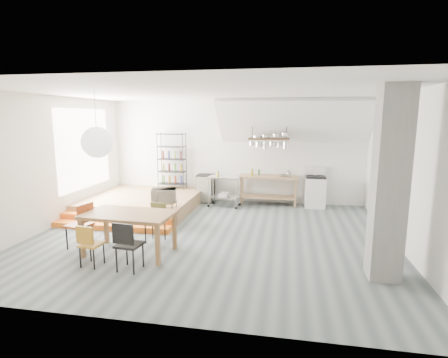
% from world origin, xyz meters
% --- Properties ---
extents(floor, '(8.00, 8.00, 0.00)m').
position_xyz_m(floor, '(0.00, 0.00, 0.00)').
color(floor, '#515B5D').
rests_on(floor, ground).
extents(wall_back, '(8.00, 0.04, 3.20)m').
position_xyz_m(wall_back, '(0.00, 3.50, 1.60)').
color(wall_back, silver).
rests_on(wall_back, ground).
extents(wall_left, '(0.04, 7.00, 3.20)m').
position_xyz_m(wall_left, '(-4.00, 0.00, 1.60)').
color(wall_left, silver).
rests_on(wall_left, ground).
extents(wall_right, '(0.04, 7.00, 3.20)m').
position_xyz_m(wall_right, '(4.00, 0.00, 1.60)').
color(wall_right, silver).
rests_on(wall_right, ground).
extents(ceiling, '(8.00, 7.00, 0.02)m').
position_xyz_m(ceiling, '(0.00, 0.00, 3.20)').
color(ceiling, white).
rests_on(ceiling, wall_back).
extents(slope_ceiling, '(4.40, 1.44, 1.32)m').
position_xyz_m(slope_ceiling, '(1.80, 2.90, 2.55)').
color(slope_ceiling, white).
rests_on(slope_ceiling, wall_back).
extents(window_pane, '(0.02, 2.50, 2.20)m').
position_xyz_m(window_pane, '(-3.98, 1.50, 1.80)').
color(window_pane, white).
rests_on(window_pane, wall_left).
extents(platform, '(3.00, 3.00, 0.40)m').
position_xyz_m(platform, '(-2.50, 2.00, 0.20)').
color(platform, '#9C754E').
rests_on(platform, ground).
extents(step_lower, '(3.00, 0.35, 0.13)m').
position_xyz_m(step_lower, '(-2.50, 0.05, 0.07)').
color(step_lower, orange).
rests_on(step_lower, ground).
extents(step_upper, '(3.00, 0.35, 0.27)m').
position_xyz_m(step_upper, '(-2.50, 0.40, 0.13)').
color(step_upper, orange).
rests_on(step_upper, ground).
extents(concrete_column, '(0.50, 0.50, 3.20)m').
position_xyz_m(concrete_column, '(3.30, -1.50, 1.60)').
color(concrete_column, slate).
rests_on(concrete_column, ground).
extents(kitchen_counter, '(1.80, 0.60, 0.91)m').
position_xyz_m(kitchen_counter, '(1.10, 3.15, 0.63)').
color(kitchen_counter, '#9C754E').
rests_on(kitchen_counter, ground).
extents(stove, '(0.60, 0.60, 1.18)m').
position_xyz_m(stove, '(2.50, 3.16, 0.48)').
color(stove, white).
rests_on(stove, ground).
extents(pot_rack, '(1.20, 0.50, 1.43)m').
position_xyz_m(pot_rack, '(1.13, 2.92, 1.98)').
color(pot_rack, '#3B2717').
rests_on(pot_rack, ceiling).
extents(wire_shelving, '(0.88, 0.38, 1.80)m').
position_xyz_m(wire_shelving, '(-2.00, 3.20, 1.33)').
color(wire_shelving, black).
rests_on(wire_shelving, platform).
extents(microwave_shelf, '(0.60, 0.40, 0.16)m').
position_xyz_m(microwave_shelf, '(-1.40, 0.75, 0.55)').
color(microwave_shelf, '#9C754E').
rests_on(microwave_shelf, platform).
extents(paper_lantern, '(0.60, 0.60, 0.60)m').
position_xyz_m(paper_lantern, '(-1.97, -1.25, 2.20)').
color(paper_lantern, white).
rests_on(paper_lantern, ceiling).
extents(dining_table, '(1.79, 1.07, 0.83)m').
position_xyz_m(dining_table, '(-1.37, -1.28, 0.74)').
color(dining_table, brown).
rests_on(dining_table, ground).
extents(chair_mustard, '(0.40, 0.40, 0.79)m').
position_xyz_m(chair_mustard, '(-1.80, -2.03, 0.47)').
color(chair_mustard, '#B57B1F').
rests_on(chair_mustard, ground).
extents(chair_black, '(0.45, 0.45, 0.91)m').
position_xyz_m(chair_black, '(-1.04, -2.08, 0.54)').
color(chair_black, black).
rests_on(chair_black, ground).
extents(chair_olive, '(0.43, 0.43, 0.83)m').
position_xyz_m(chair_olive, '(-1.11, -0.52, 0.50)').
color(chair_olive, brown).
rests_on(chair_olive, ground).
extents(chair_red, '(0.53, 0.53, 0.96)m').
position_xyz_m(chair_red, '(-2.44, -1.23, 0.57)').
color(chair_red, '#B54A19').
rests_on(chair_red, ground).
extents(rolling_cart, '(0.98, 0.62, 0.92)m').
position_xyz_m(rolling_cart, '(-0.20, 2.70, 0.60)').
color(rolling_cart, silver).
rests_on(rolling_cart, ground).
extents(mini_fridge, '(0.52, 0.52, 0.88)m').
position_xyz_m(mini_fridge, '(-0.90, 3.20, 0.44)').
color(mini_fridge, black).
rests_on(mini_fridge, ground).
extents(microwave, '(0.69, 0.55, 0.33)m').
position_xyz_m(microwave, '(-1.40, 0.75, 0.73)').
color(microwave, beige).
rests_on(microwave, microwave_shelf).
extents(bowl, '(0.25, 0.25, 0.06)m').
position_xyz_m(bowl, '(1.54, 3.10, 0.94)').
color(bowl, silver).
rests_on(bowl, kitchen_counter).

